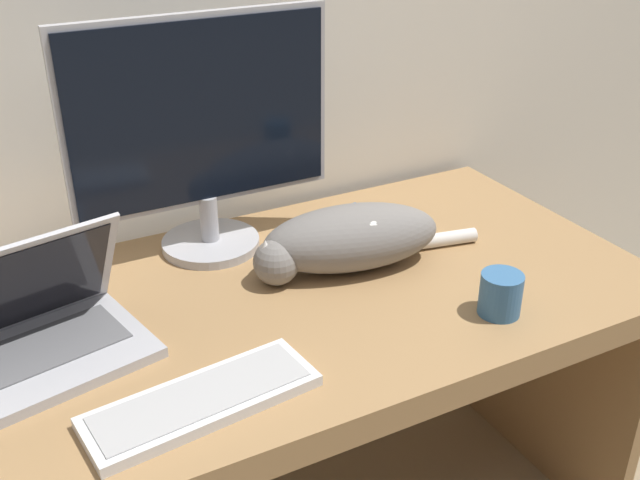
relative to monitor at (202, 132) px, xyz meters
name	(u,v)px	position (x,y,z in m)	size (l,w,h in m)	color
desk	(222,368)	(-0.08, -0.27, -0.40)	(1.79, 0.77, 0.70)	#A37A4C
monitor	(202,132)	(0.00, 0.00, 0.00)	(0.57, 0.22, 0.51)	#B2B2B7
laptop	(38,335)	(-0.41, -0.25, -0.22)	(0.39, 0.31, 0.23)	#B7B7BC
external_keyboard	(202,401)	(-0.20, -0.51, -0.26)	(0.39, 0.17, 0.02)	white
cat	(348,238)	(0.23, -0.22, -0.20)	(0.53, 0.23, 0.14)	gray
coffee_mug	(501,294)	(0.40, -0.52, -0.23)	(0.08, 0.08, 0.08)	teal
small_toy	(352,217)	(0.34, -0.05, -0.25)	(0.05, 0.05, 0.05)	#2D6BB7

